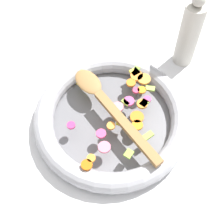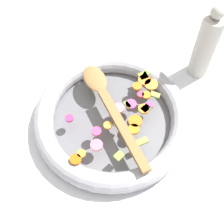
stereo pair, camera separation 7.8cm
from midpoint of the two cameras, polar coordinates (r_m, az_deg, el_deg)
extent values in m
plane|color=silver|center=(0.82, -2.70, -2.05)|extent=(4.00, 4.00, 0.00)
cylinder|color=slate|center=(0.82, -2.72, -1.84)|extent=(0.35, 0.35, 0.01)
torus|color=#9E9EA5|center=(0.80, -2.78, -1.16)|extent=(0.40, 0.40, 0.05)
cylinder|color=orange|center=(0.77, 1.70, -1.19)|extent=(0.05, 0.05, 0.01)
cylinder|color=orange|center=(0.83, 3.22, 5.83)|extent=(0.05, 0.05, 0.01)
cylinder|color=#DD5E0D|center=(0.72, -7.79, -9.82)|extent=(0.04, 0.04, 0.01)
cylinder|color=orange|center=(0.84, 1.89, 6.44)|extent=(0.05, 0.05, 0.01)
cylinder|color=orange|center=(0.75, -3.14, -2.79)|extent=(0.03, 0.03, 0.01)
cylinder|color=orange|center=(0.79, 2.75, 1.25)|extent=(0.04, 0.04, 0.01)
cylinder|color=orange|center=(0.72, -6.95, -8.67)|extent=(0.03, 0.03, 0.01)
cylinder|color=orange|center=(0.82, 0.80, 5.14)|extent=(0.03, 0.03, 0.01)
cylinder|color=orange|center=(0.75, 1.73, -2.67)|extent=(0.03, 0.03, 0.01)
cylinder|color=orange|center=(0.81, 2.73, 3.82)|extent=(0.03, 0.03, 0.01)
cube|color=#80B436|center=(0.85, 1.85, 7.36)|extent=(0.03, 0.03, 0.01)
cube|color=#8EB146|center=(0.81, 4.30, 4.09)|extent=(0.03, 0.03, 0.01)
cube|color=#98CC3D|center=(0.79, 3.10, 1.36)|extent=(0.03, 0.03, 0.01)
cube|color=#89B13F|center=(0.72, -0.01, -7.92)|extent=(0.03, 0.03, 0.01)
cube|color=#B5DD54|center=(0.85, -7.61, 6.91)|extent=(0.03, 0.03, 0.01)
cube|color=#8FB741|center=(0.74, 3.63, -4.60)|extent=(0.02, 0.03, 0.01)
cube|color=#8DAE39|center=(0.79, -0.33, 1.52)|extent=(0.02, 0.02, 0.01)
cylinder|color=#E34275|center=(0.75, -5.00, -4.22)|extent=(0.03, 0.03, 0.01)
cylinder|color=#CA326F|center=(0.77, -10.36, -2.70)|extent=(0.03, 0.03, 0.01)
cylinder|color=#E14987|center=(0.79, 0.30, 1.77)|extent=(0.04, 0.04, 0.01)
cylinder|color=#D63A5B|center=(0.81, 1.69, 3.75)|extent=(0.02, 0.02, 0.01)
cylinder|color=#E27482|center=(0.78, -1.79, 0.66)|extent=(0.04, 0.04, 0.01)
cylinder|color=#E66B89|center=(0.73, -4.47, -6.69)|extent=(0.04, 0.04, 0.01)
cylinder|color=#DB4080|center=(0.80, 3.59, 2.31)|extent=(0.03, 0.03, 0.01)
cube|color=gold|center=(0.84, -8.37, 5.39)|extent=(0.03, 0.03, 0.01)
cube|color=yellow|center=(0.82, -6.86, 4.67)|extent=(0.03, 0.03, 0.01)
cube|color=yellow|center=(0.76, -1.21, -2.08)|extent=(0.03, 0.03, 0.01)
cube|color=yellow|center=(0.85, 1.56, 7.11)|extent=(0.03, 0.03, 0.01)
cube|color=olive|center=(0.74, -0.25, -2.90)|extent=(0.24, 0.08, 0.01)
ellipsoid|color=olive|center=(0.82, -7.10, 5.30)|extent=(0.10, 0.08, 0.01)
cylinder|color=#B2ADA3|center=(0.89, 11.42, 13.45)|extent=(0.06, 0.06, 0.20)
sphere|color=#B2ADA3|center=(0.81, 12.88, 19.20)|extent=(0.03, 0.03, 0.03)
camera|label=1|loc=(0.04, -92.87, -4.68)|focal=50.00mm
camera|label=2|loc=(0.04, 87.13, 4.68)|focal=50.00mm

